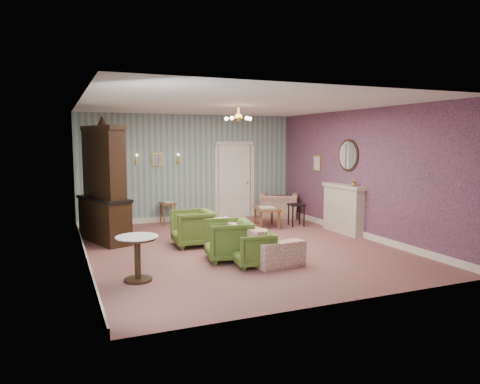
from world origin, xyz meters
name	(u,v)px	position (x,y,z in m)	size (l,w,h in m)	color
floor	(238,247)	(0.00, 0.00, 0.00)	(7.00, 7.00, 0.00)	#8B5551
ceiling	(238,105)	(0.00, 0.00, 2.90)	(7.00, 7.00, 0.00)	white
wall_back	(190,168)	(0.00, 3.50, 1.45)	(6.00, 6.00, 0.00)	slate
wall_front	(340,197)	(0.00, -3.50, 1.45)	(6.00, 6.00, 0.00)	slate
wall_left	(83,183)	(-3.00, 0.00, 1.45)	(7.00, 7.00, 0.00)	slate
wall_right	(360,173)	(3.00, 0.00, 1.45)	(7.00, 7.00, 0.00)	slate
wall_right_floral	(359,173)	(2.98, 0.00, 1.45)	(7.00, 7.00, 0.00)	#B1586B
door	(234,180)	(1.30, 3.46, 1.08)	(1.12, 0.12, 2.16)	white
olive_chair_a	(253,247)	(-0.30, -1.40, 0.34)	(0.66, 0.62, 0.68)	#4B6523
olive_chair_b	(228,238)	(-0.56, -0.85, 0.41)	(0.80, 0.75, 0.83)	#4B6523
olive_chair_c	(193,226)	(-0.83, 0.50, 0.41)	(0.80, 0.75, 0.83)	#4B6523
sofa_chintz	(253,233)	(0.01, -0.68, 0.44)	(2.24, 0.65, 0.88)	#9D423F
wingback_chair	(279,202)	(2.41, 2.83, 0.46)	(1.06, 0.69, 0.93)	#9D423F
dresser	(103,181)	(-2.49, 1.61, 1.33)	(0.55, 1.60, 2.67)	black
fireplace	(343,209)	(2.86, 0.40, 0.58)	(0.30, 1.40, 1.16)	beige
mantel_vase	(354,183)	(2.84, 0.00, 1.23)	(0.15, 0.15, 0.15)	gold
oval_mirror	(348,155)	(2.96, 0.40, 1.85)	(0.04, 0.76, 0.84)	white
framed_print	(317,163)	(2.97, 1.75, 1.60)	(0.04, 0.34, 0.42)	gold
coffee_table	(267,217)	(1.51, 1.77, 0.26)	(0.56, 1.00, 0.51)	brown
side_table_black	(296,215)	(2.26, 1.59, 0.29)	(0.38, 0.38, 0.58)	black
pedestal_table	(138,258)	(-2.31, -1.47, 0.36)	(0.66, 0.66, 0.72)	black
nesting_table	(168,212)	(-0.73, 3.15, 0.31)	(0.37, 0.47, 0.62)	brown
gilt_mirror_back	(158,159)	(-0.90, 3.46, 1.70)	(0.28, 0.06, 0.36)	gold
sconce_left	(137,160)	(-1.45, 3.44, 1.70)	(0.16, 0.12, 0.30)	gold
sconce_right	(178,159)	(-0.35, 3.44, 1.70)	(0.16, 0.12, 0.30)	gold
chandelier	(238,119)	(0.00, 0.00, 2.63)	(0.56, 0.56, 0.36)	gold
burgundy_cushion	(280,202)	(2.36, 2.68, 0.48)	(0.38, 0.10, 0.38)	maroon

